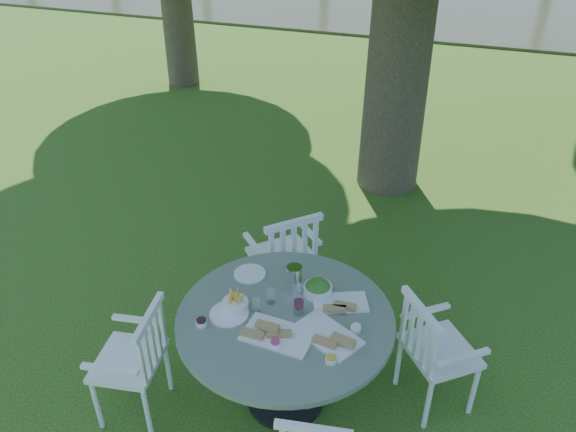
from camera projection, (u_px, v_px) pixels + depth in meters
The scene contains 6 objects.
ground at pixel (280, 312), 4.80m from camera, with size 140.00×140.00×0.00m, color #1E440E.
table at pixel (285, 333), 3.69m from camera, with size 1.41×1.41×0.78m.
chair_ne at pixel (430, 347), 3.73m from camera, with size 0.62×0.62×0.90m.
chair_nw at pixel (287, 255), 4.54m from camera, with size 0.67×0.67×0.96m.
chair_sw at pixel (140, 355), 3.67m from camera, with size 0.49×0.51×0.89m.
tableware at pixel (289, 304), 3.65m from camera, with size 1.05×0.76×0.21m.
Camera 1 is at (1.26, -3.40, 3.25)m, focal length 35.00 mm.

